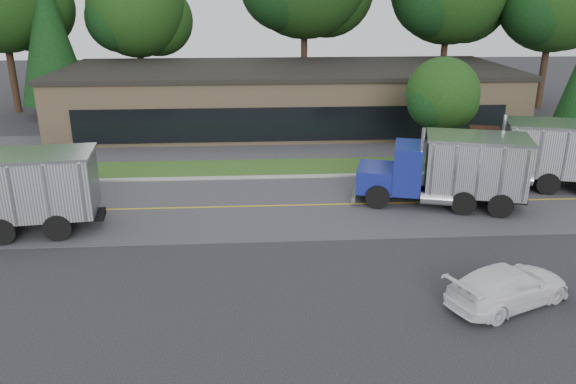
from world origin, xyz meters
name	(u,v)px	position (x,y,z in m)	size (l,w,h in m)	color
ground	(274,308)	(0.00, 0.00, 0.00)	(140.00, 140.00, 0.00)	#36363C
road	(266,206)	(0.00, 9.00, 0.00)	(60.00, 8.00, 0.02)	#505055
center_line	(266,206)	(0.00, 9.00, 0.00)	(60.00, 0.12, 0.01)	gold
curb	(264,178)	(0.00, 13.20, 0.00)	(60.00, 0.30, 0.12)	#9E9E99
grass_verge	(263,168)	(0.00, 15.00, 0.00)	(60.00, 3.40, 0.03)	#2B5F20
far_parking	(262,145)	(0.00, 20.00, 0.00)	(60.00, 7.00, 0.02)	#505055
strip_mall	(287,98)	(2.00, 26.00, 2.00)	(32.00, 12.00, 4.00)	#9D8260
tree_far_b	(138,13)	(-9.87, 34.10, 7.78)	(8.54, 8.04, 12.19)	#382619
tree_far_e	(555,1)	(24.15, 31.12, 8.76)	(9.62, 9.06, 13.73)	#382619
evergreen_left	(49,33)	(-16.00, 30.00, 6.46)	(5.17, 5.17, 11.75)	#382619
tree_verge	(443,98)	(10.07, 15.05, 3.91)	(4.31, 4.06, 6.15)	#382619
dump_truck_blue	(451,168)	(8.53, 8.66, 1.80)	(7.95, 4.45, 3.36)	black
dump_truck_maroon	(532,152)	(13.57, 11.06, 1.81)	(9.34, 4.86, 3.36)	black
rally_car	(508,286)	(7.50, -0.16, 0.64)	(1.79, 4.39, 1.27)	white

